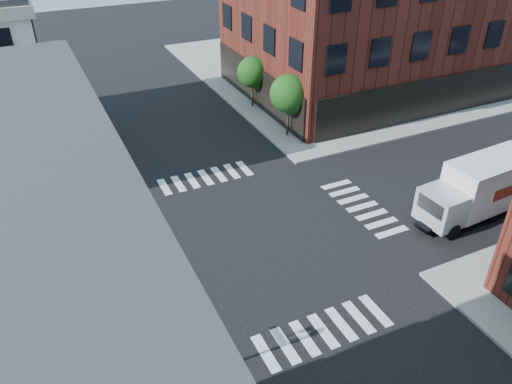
{
  "coord_description": "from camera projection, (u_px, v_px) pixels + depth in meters",
  "views": [
    {
      "loc": [
        -8.81,
        -18.92,
        16.14
      ],
      "look_at": [
        0.45,
        0.51,
        2.5
      ],
      "focal_mm": 35.0,
      "sensor_mm": 36.0,
      "label": 1
    }
  ],
  "objects": [
    {
      "name": "sidewalk_ne",
      "position": [
        353.0,
        66.0,
        49.87
      ],
      "size": [
        30.0,
        30.0,
        0.15
      ],
      "primitive_type": "cube",
      "color": "gray",
      "rests_on": "ground"
    },
    {
      "name": "tree_near",
      "position": [
        290.0,
        96.0,
        34.93
      ],
      "size": [
        2.69,
        2.69,
        4.49
      ],
      "color": "black",
      "rests_on": "ground"
    },
    {
      "name": "building_ne",
      "position": [
        389.0,
        17.0,
        42.7
      ],
      "size": [
        25.0,
        16.0,
        12.0
      ],
      "primitive_type": "cube",
      "color": "#421610",
      "rests_on": "ground"
    },
    {
      "name": "traffic_cone",
      "position": [
        174.0,
        330.0,
        20.56
      ],
      "size": [
        0.48,
        0.48,
        0.69
      ],
      "rotation": [
        0.0,
        0.0,
        0.35
      ],
      "color": "#F3380A",
      "rests_on": "ground"
    },
    {
      "name": "ground",
      "position": [
        253.0,
        239.0,
        26.26
      ],
      "size": [
        120.0,
        120.0,
        0.0
      ],
      "primitive_type": "plane",
      "color": "black",
      "rests_on": "ground"
    },
    {
      "name": "signal_pole",
      "position": [
        158.0,
        332.0,
        17.2
      ],
      "size": [
        1.29,
        1.24,
        4.6
      ],
      "color": "black",
      "rests_on": "ground"
    },
    {
      "name": "tree_far",
      "position": [
        253.0,
        74.0,
        39.66
      ],
      "size": [
        2.43,
        2.43,
        4.07
      ],
      "color": "black",
      "rests_on": "ground"
    },
    {
      "name": "box_truck",
      "position": [
        480.0,
        188.0,
        27.25
      ],
      "size": [
        7.52,
        2.69,
        3.35
      ],
      "rotation": [
        0.0,
        0.0,
        0.06
      ],
      "color": "silver",
      "rests_on": "ground"
    }
  ]
}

